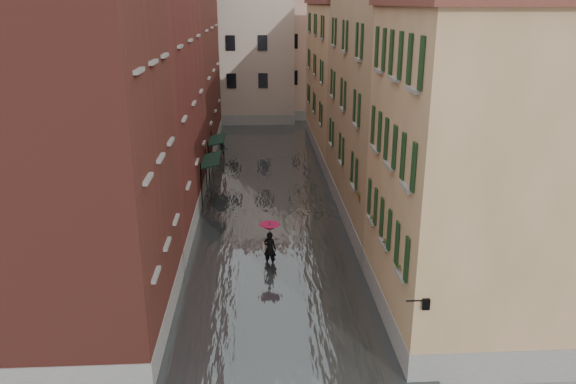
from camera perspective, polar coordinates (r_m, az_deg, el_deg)
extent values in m
plane|color=#5E5E61|center=(23.73, -1.29, -10.58)|extent=(120.00, 120.00, 0.00)
cube|color=#444A4C|center=(35.60, -2.01, -0.15)|extent=(10.00, 60.00, 0.20)
cube|color=maroon|center=(20.39, -21.32, 2.90)|extent=(6.00, 8.00, 13.00)
cube|color=maroon|center=(30.82, -15.22, 8.06)|extent=(6.00, 14.00, 12.50)
cube|color=maroon|center=(45.37, -11.53, 12.53)|extent=(6.00, 16.00, 14.00)
cube|color=#A08152|center=(21.01, 18.25, 1.56)|extent=(6.00, 8.00, 11.50)
cube|color=#9D885F|center=(31.07, 11.21, 8.91)|extent=(6.00, 14.00, 13.00)
cube|color=#A08152|center=(45.70, 6.57, 11.25)|extent=(6.00, 16.00, 11.50)
cube|color=#AF9F8B|center=(58.95, -5.64, 13.67)|extent=(12.00, 9.00, 13.00)
cube|color=tan|center=(61.30, 3.12, 13.46)|extent=(10.00, 9.00, 12.00)
cube|color=black|center=(34.37, -7.80, 3.27)|extent=(1.09, 3.30, 0.31)
cylinder|color=black|center=(33.17, -8.78, 0.58)|extent=(0.06, 0.06, 2.80)
cylinder|color=black|center=(36.31, -8.32, 2.20)|extent=(0.06, 0.06, 2.80)
cube|color=black|center=(39.49, -7.23, 5.32)|extent=(1.09, 3.02, 0.31)
cylinder|color=black|center=(38.35, -8.05, 3.10)|extent=(0.06, 0.06, 2.80)
cylinder|color=black|center=(41.27, -7.73, 4.23)|extent=(0.06, 0.06, 2.80)
cylinder|color=black|center=(17.60, 12.87, -10.72)|extent=(0.60, 0.05, 0.05)
cube|color=black|center=(17.73, 13.80, -10.93)|extent=(0.22, 0.22, 0.35)
cube|color=beige|center=(17.73, 13.80, -10.93)|extent=(0.14, 0.14, 0.24)
cube|color=#943B30|center=(19.17, 11.61, -7.89)|extent=(0.22, 0.85, 0.18)
imported|color=#265926|center=(18.99, 11.69, -6.75)|extent=(0.59, 0.51, 0.66)
cube|color=#943B30|center=(20.93, 10.25, -5.45)|extent=(0.22, 0.85, 0.18)
imported|color=#265926|center=(20.76, 10.32, -4.39)|extent=(0.59, 0.51, 0.66)
cube|color=#943B30|center=(23.09, 8.91, -3.01)|extent=(0.22, 0.85, 0.18)
imported|color=#265926|center=(22.94, 8.97, -2.03)|extent=(0.59, 0.51, 0.66)
cube|color=#943B30|center=(25.83, 7.58, -0.57)|extent=(0.22, 0.85, 0.18)
imported|color=#265926|center=(25.69, 7.62, 0.32)|extent=(0.59, 0.51, 0.66)
cube|color=#943B30|center=(27.87, 6.77, 0.92)|extent=(0.22, 0.85, 0.18)
imported|color=#265926|center=(27.75, 6.81, 1.75)|extent=(0.59, 0.51, 0.66)
imported|color=black|center=(25.96, -1.86, -5.80)|extent=(0.71, 0.58, 1.68)
cube|color=#B8B099|center=(25.96, -2.49, -5.54)|extent=(0.08, 0.30, 0.38)
cylinder|color=black|center=(25.75, -1.87, -4.76)|extent=(0.02, 0.02, 1.00)
cone|color=#B00B3C|center=(25.53, -1.89, -3.59)|extent=(0.99, 0.99, 0.28)
imported|color=black|center=(43.79, -6.63, 4.28)|extent=(0.84, 0.71, 1.55)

